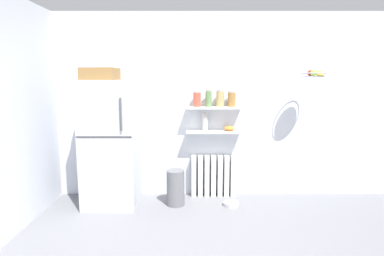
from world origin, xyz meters
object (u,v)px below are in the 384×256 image
object	(u,v)px
storage_jar_1	(207,98)
hanging_fruit_basket	(312,74)
vase	(204,122)
storage_jar_0	(196,99)
trash_bin	(174,188)
radiator	(212,176)
pet_food_bowl	(230,204)
storage_jar_2	(219,99)
storage_jar_3	(230,99)
shelf_bowl	(228,128)
refrigerator	(109,141)

from	to	relation	value
storage_jar_1	hanging_fruit_basket	bearing A→B (deg)	-10.84
vase	hanging_fruit_basket	xyz separation A→B (m)	(1.39, -0.26, 0.66)
storage_jar_0	vase	distance (m)	0.34
vase	trash_bin	xyz separation A→B (m)	(-0.40, -0.30, -0.85)
radiator	vase	bearing A→B (deg)	-166.60
trash_bin	radiator	bearing A→B (deg)	32.23
pet_food_bowl	hanging_fruit_basket	size ratio (longest dim) A/B	0.63
radiator	storage_jar_2	size ratio (longest dim) A/B	2.76
storage_jar_0	storage_jar_2	bearing A→B (deg)	0.00
storage_jar_3	vase	distance (m)	0.48
storage_jar_1	vase	xyz separation A→B (m)	(-0.05, 0.00, -0.33)
radiator	hanging_fruit_basket	size ratio (longest dim) A/B	1.94
trash_bin	storage_jar_3	bearing A→B (deg)	21.55
radiator	shelf_bowl	distance (m)	0.73
pet_food_bowl	storage_jar_1	bearing A→B (deg)	130.88
hanging_fruit_basket	shelf_bowl	bearing A→B (deg)	166.22
trash_bin	pet_food_bowl	bearing A→B (deg)	-2.91
radiator	storage_jar_0	xyz separation A→B (m)	(-0.24, -0.03, 1.11)
hanging_fruit_basket	refrigerator	bearing A→B (deg)	179.48
trash_bin	refrigerator	bearing A→B (deg)	175.27
storage_jar_2	shelf_bowl	size ratio (longest dim) A/B	1.47
radiator	pet_food_bowl	xyz separation A→B (m)	(0.22, -0.37, -0.27)
storage_jar_1	vase	world-z (taller)	storage_jar_1
radiator	hanging_fruit_basket	world-z (taller)	hanging_fruit_basket
storage_jar_3	trash_bin	bearing A→B (deg)	-158.45
refrigerator	storage_jar_0	world-z (taller)	refrigerator
radiator	storage_jar_3	size ratio (longest dim) A/B	2.95
radiator	pet_food_bowl	distance (m)	0.51
storage_jar_3	shelf_bowl	size ratio (longest dim) A/B	1.37
pet_food_bowl	refrigerator	bearing A→B (deg)	176.12
storage_jar_1	storage_jar_2	xyz separation A→B (m)	(0.16, 0.00, -0.00)
shelf_bowl	trash_bin	size ratio (longest dim) A/B	0.32
radiator	storage_jar_0	distance (m)	1.14
radiator	pet_food_bowl	size ratio (longest dim) A/B	3.07
storage_jar_1	storage_jar_2	size ratio (longest dim) A/B	1.03
hanging_fruit_basket	storage_jar_2	bearing A→B (deg)	167.74
refrigerator	radiator	world-z (taller)	refrigerator
storage_jar_2	trash_bin	size ratio (longest dim) A/B	0.48
storage_jar_2	hanging_fruit_basket	distance (m)	1.26
refrigerator	vase	size ratio (longest dim) A/B	7.12
storage_jar_3	trash_bin	size ratio (longest dim) A/B	0.45
radiator	shelf_bowl	xyz separation A→B (m)	(0.21, -0.03, 0.70)
pet_food_bowl	storage_jar_2	bearing A→B (deg)	111.65
refrigerator	trash_bin	size ratio (longest dim) A/B	3.80
hanging_fruit_basket	trash_bin	bearing A→B (deg)	-178.49
storage_jar_1	vase	bearing A→B (deg)	180.00
refrigerator	storage_jar_1	size ratio (longest dim) A/B	7.76
trash_bin	hanging_fruit_basket	world-z (taller)	hanging_fruit_basket
pet_food_bowl	hanging_fruit_basket	distance (m)	2.02
storage_jar_2	vase	xyz separation A→B (m)	(-0.21, 0.00, -0.32)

